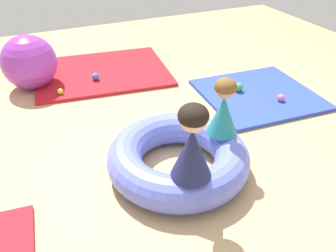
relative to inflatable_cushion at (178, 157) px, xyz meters
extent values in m
plane|color=tan|center=(-0.11, 0.13, -0.14)|extent=(8.00, 8.00, 0.00)
cube|color=#B21923|center=(-0.06, 2.12, -0.12)|extent=(1.75, 1.45, 0.04)
cube|color=#2D47B7|center=(1.38, 0.81, -0.12)|extent=(1.27, 1.23, 0.04)
torus|color=#6070E5|center=(0.00, 0.00, 0.00)|extent=(1.14, 1.14, 0.28)
cone|color=navy|center=(-0.08, -0.37, 0.32)|extent=(0.36, 0.36, 0.37)
sphere|color=#DBAD89|center=(-0.08, -0.37, 0.59)|extent=(0.18, 0.18, 0.18)
ellipsoid|color=black|center=(-0.08, -0.37, 0.61)|extent=(0.20, 0.20, 0.16)
cone|color=teal|center=(0.38, -0.01, 0.30)|extent=(0.31, 0.31, 0.32)
sphere|color=tan|center=(0.38, -0.01, 0.54)|extent=(0.16, 0.16, 0.16)
ellipsoid|color=brown|center=(0.38, -0.01, 0.55)|extent=(0.17, 0.17, 0.14)
sphere|color=pink|center=(1.48, 0.56, -0.06)|extent=(0.08, 0.08, 0.08)
sphere|color=blue|center=(-0.20, 1.88, -0.06)|extent=(0.09, 0.09, 0.09)
sphere|color=green|center=(1.20, 0.94, -0.05)|extent=(0.10, 0.10, 0.10)
sphere|color=yellow|center=(-0.65, 1.68, -0.07)|extent=(0.07, 0.07, 0.07)
sphere|color=purple|center=(-0.89, 2.07, 0.17)|extent=(0.62, 0.62, 0.62)
camera|label=1|loc=(-0.99, -2.04, 1.75)|focal=38.29mm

